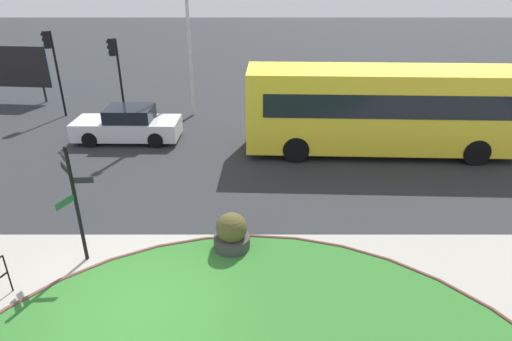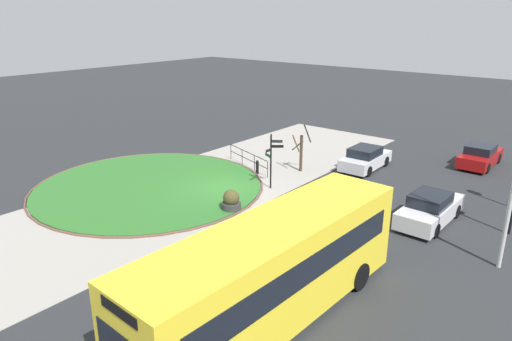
{
  "view_description": "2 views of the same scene",
  "coord_description": "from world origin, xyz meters",
  "px_view_note": "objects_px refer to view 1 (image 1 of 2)",
  "views": [
    {
      "loc": [
        2.55,
        -7.3,
        6.79
      ],
      "look_at": [
        2.56,
        4.04,
        1.45
      ],
      "focal_mm": 30.46,
      "sensor_mm": 36.0,
      "label": 1
    },
    {
      "loc": [
        17.45,
        16.46,
        9.21
      ],
      "look_at": [
        1.37,
        3.3,
        2.19
      ],
      "focal_mm": 32.56,
      "sensor_mm": 36.0,
      "label": 2
    }
  ],
  "objects_px": {
    "bus_yellow": "(382,109)",
    "lamppost_tall": "(187,12)",
    "planter_near_signpost": "(231,234)",
    "billboard_right": "(13,67)",
    "signpost_directional": "(74,197)",
    "car_near_lane": "(128,125)",
    "traffic_light_near": "(115,61)",
    "traffic_light_far": "(51,55)"
  },
  "relations": [
    {
      "from": "bus_yellow",
      "to": "lamppost_tall",
      "type": "relative_size",
      "value": 1.15
    },
    {
      "from": "planter_near_signpost",
      "to": "lamppost_tall",
      "type": "bearing_deg",
      "value": 102.26
    },
    {
      "from": "billboard_right",
      "to": "planter_near_signpost",
      "type": "relative_size",
      "value": 3.65
    },
    {
      "from": "bus_yellow",
      "to": "planter_near_signpost",
      "type": "relative_size",
      "value": 9.72
    },
    {
      "from": "billboard_right",
      "to": "signpost_directional",
      "type": "bearing_deg",
      "value": -53.26
    },
    {
      "from": "car_near_lane",
      "to": "lamppost_tall",
      "type": "relative_size",
      "value": 0.48
    },
    {
      "from": "lamppost_tall",
      "to": "billboard_right",
      "type": "height_order",
      "value": "lamppost_tall"
    },
    {
      "from": "signpost_directional",
      "to": "bus_yellow",
      "type": "height_order",
      "value": "bus_yellow"
    },
    {
      "from": "billboard_right",
      "to": "planter_near_signpost",
      "type": "distance_m",
      "value": 18.76
    },
    {
      "from": "lamppost_tall",
      "to": "billboard_right",
      "type": "distance_m",
      "value": 10.65
    },
    {
      "from": "bus_yellow",
      "to": "traffic_light_near",
      "type": "bearing_deg",
      "value": 161.45
    },
    {
      "from": "billboard_right",
      "to": "planter_near_signpost",
      "type": "height_order",
      "value": "billboard_right"
    },
    {
      "from": "lamppost_tall",
      "to": "planter_near_signpost",
      "type": "distance_m",
      "value": 12.63
    },
    {
      "from": "bus_yellow",
      "to": "traffic_light_far",
      "type": "relative_size",
      "value": 2.59
    },
    {
      "from": "traffic_light_far",
      "to": "billboard_right",
      "type": "distance_m",
      "value": 4.4
    },
    {
      "from": "signpost_directional",
      "to": "traffic_light_near",
      "type": "bearing_deg",
      "value": 101.23
    },
    {
      "from": "car_near_lane",
      "to": "traffic_light_far",
      "type": "bearing_deg",
      "value": -37.53
    },
    {
      "from": "traffic_light_far",
      "to": "lamppost_tall",
      "type": "relative_size",
      "value": 0.44
    },
    {
      "from": "car_near_lane",
      "to": "billboard_right",
      "type": "distance_m",
      "value": 9.75
    },
    {
      "from": "lamppost_tall",
      "to": "traffic_light_near",
      "type": "bearing_deg",
      "value": -173.92
    },
    {
      "from": "planter_near_signpost",
      "to": "car_near_lane",
      "type": "bearing_deg",
      "value": 120.96
    },
    {
      "from": "bus_yellow",
      "to": "planter_near_signpost",
      "type": "bearing_deg",
      "value": -127.06
    },
    {
      "from": "traffic_light_near",
      "to": "traffic_light_far",
      "type": "distance_m",
      "value": 3.06
    },
    {
      "from": "car_near_lane",
      "to": "lamppost_tall",
      "type": "xyz_separation_m",
      "value": [
        2.3,
        3.54,
        4.24
      ]
    },
    {
      "from": "lamppost_tall",
      "to": "planter_near_signpost",
      "type": "height_order",
      "value": "lamppost_tall"
    },
    {
      "from": "bus_yellow",
      "to": "traffic_light_far",
      "type": "height_order",
      "value": "traffic_light_far"
    },
    {
      "from": "signpost_directional",
      "to": "bus_yellow",
      "type": "bearing_deg",
      "value": 37.66
    },
    {
      "from": "car_near_lane",
      "to": "traffic_light_far",
      "type": "distance_m",
      "value": 5.89
    },
    {
      "from": "billboard_right",
      "to": "planter_near_signpost",
      "type": "bearing_deg",
      "value": -42.89
    },
    {
      "from": "signpost_directional",
      "to": "car_near_lane",
      "type": "xyz_separation_m",
      "value": [
        -1.1,
        8.39,
        -1.14
      ]
    },
    {
      "from": "planter_near_signpost",
      "to": "traffic_light_far",
      "type": "bearing_deg",
      "value": 128.46
    },
    {
      "from": "planter_near_signpost",
      "to": "bus_yellow",
      "type": "bearing_deg",
      "value": 50.66
    },
    {
      "from": "car_near_lane",
      "to": "traffic_light_near",
      "type": "relative_size",
      "value": 1.17
    },
    {
      "from": "bus_yellow",
      "to": "traffic_light_near",
      "type": "xyz_separation_m",
      "value": [
        -11.57,
        4.4,
        1.0
      ]
    },
    {
      "from": "car_near_lane",
      "to": "traffic_light_near",
      "type": "bearing_deg",
      "value": -68.3
    },
    {
      "from": "signpost_directional",
      "to": "lamppost_tall",
      "type": "xyz_separation_m",
      "value": [
        1.2,
        11.93,
        3.11
      ]
    },
    {
      "from": "signpost_directional",
      "to": "planter_near_signpost",
      "type": "bearing_deg",
      "value": 5.73
    },
    {
      "from": "bus_yellow",
      "to": "planter_near_signpost",
      "type": "distance_m",
      "value": 8.87
    },
    {
      "from": "bus_yellow",
      "to": "billboard_right",
      "type": "bearing_deg",
      "value": 160.43
    },
    {
      "from": "lamppost_tall",
      "to": "bus_yellow",
      "type": "bearing_deg",
      "value": -30.59
    },
    {
      "from": "traffic_light_far",
      "to": "billboard_right",
      "type": "xyz_separation_m",
      "value": [
        -3.38,
        2.6,
        -1.12
      ]
    },
    {
      "from": "traffic_light_far",
      "to": "planter_near_signpost",
      "type": "height_order",
      "value": "traffic_light_far"
    }
  ]
}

